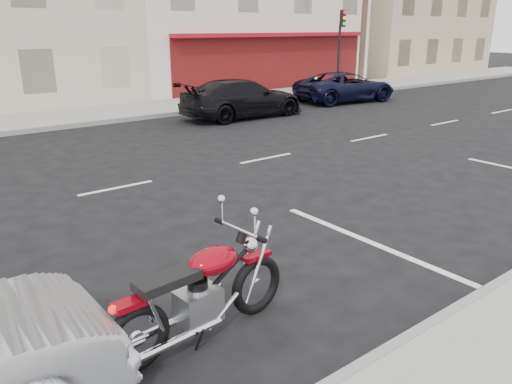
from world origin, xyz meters
The scene contains 6 objects.
ground centered at (0.00, 0.00, 0.00)m, with size 120.00×120.00×0.00m, color black.
traffic_light centered at (13.50, 8.33, 2.56)m, with size 0.26×0.30×3.80m.
fire_hydrant centered at (12.00, 8.50, 0.53)m, with size 0.20×0.20×0.72m.
motorcycle centered at (-2.58, -5.49, 0.51)m, with size 2.25×0.74×1.13m.
suv_far centered at (11.12, 5.68, 0.65)m, with size 2.14×4.65×1.29m, color black.
car_far centered at (5.11, 5.21, 0.69)m, with size 1.94×4.77×1.38m, color black.
Camera 1 is at (-5.74, -9.50, 3.17)m, focal length 35.00 mm.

